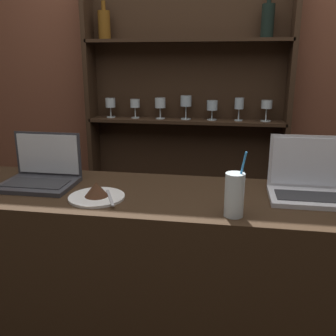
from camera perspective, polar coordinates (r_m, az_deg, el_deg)
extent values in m
cube|color=black|center=(1.72, 1.13, -19.13)|extent=(1.97, 0.52, 0.95)
cube|color=brown|center=(2.53, 5.10, 13.44)|extent=(7.00, 0.06, 2.70)
cube|color=#332114|center=(2.61, -11.28, 5.27)|extent=(0.03, 0.18, 1.98)
cube|color=#332114|center=(2.47, 17.45, 4.22)|extent=(0.03, 0.18, 1.98)
cube|color=#332114|center=(2.54, 2.91, 5.27)|extent=(1.29, 0.02, 1.98)
cube|color=#332114|center=(2.57, 2.57, -3.76)|extent=(1.25, 0.18, 0.02)
cube|color=#332114|center=(2.45, 2.71, 7.19)|extent=(1.25, 0.18, 0.02)
cube|color=#332114|center=(2.42, 2.88, 18.83)|extent=(1.25, 0.18, 0.02)
cylinder|color=silver|center=(2.55, -8.68, 7.69)|extent=(0.06, 0.06, 0.01)
cylinder|color=silver|center=(2.55, -8.72, 8.45)|extent=(0.01, 0.01, 0.06)
cylinder|color=silver|center=(2.54, -8.78, 9.82)|extent=(0.07, 0.07, 0.06)
cylinder|color=silver|center=(2.50, -5.00, 7.66)|extent=(0.06, 0.06, 0.01)
cylinder|color=silver|center=(2.50, -5.02, 8.46)|extent=(0.01, 0.01, 0.06)
cylinder|color=silver|center=(2.49, -5.05, 9.80)|extent=(0.06, 0.06, 0.05)
cylinder|color=silver|center=(2.47, -1.19, 7.59)|extent=(0.06, 0.06, 0.01)
cylinder|color=silver|center=(2.46, -1.19, 8.41)|extent=(0.01, 0.01, 0.07)
cylinder|color=silver|center=(2.46, -1.20, 9.91)|extent=(0.07, 0.07, 0.06)
cylinder|color=silver|center=(2.44, 2.72, 7.49)|extent=(0.06, 0.06, 0.01)
cylinder|color=silver|center=(2.44, 2.73, 8.48)|extent=(0.01, 0.01, 0.08)
cylinder|color=silver|center=(2.43, 2.75, 10.19)|extent=(0.07, 0.07, 0.07)
cylinder|color=silver|center=(2.43, 6.68, 7.35)|extent=(0.06, 0.06, 0.01)
cylinder|color=silver|center=(2.42, 6.71, 8.08)|extent=(0.01, 0.01, 0.06)
cylinder|color=silver|center=(2.42, 6.75, 9.48)|extent=(0.07, 0.07, 0.06)
cylinder|color=silver|center=(2.43, 10.67, 7.17)|extent=(0.05, 0.05, 0.01)
cylinder|color=silver|center=(2.42, 10.72, 8.04)|extent=(0.01, 0.01, 0.07)
cylinder|color=silver|center=(2.41, 10.80, 9.66)|extent=(0.06, 0.06, 0.07)
cylinder|color=silver|center=(2.44, 14.65, 6.96)|extent=(0.06, 0.06, 0.01)
cylinder|color=silver|center=(2.43, 14.71, 7.90)|extent=(0.01, 0.01, 0.07)
cylinder|color=silver|center=(2.42, 14.82, 9.37)|extent=(0.07, 0.07, 0.05)
cylinder|color=brown|center=(2.54, -9.70, 20.66)|extent=(0.08, 0.08, 0.17)
cylinder|color=brown|center=(2.55, -9.83, 23.20)|extent=(0.03, 0.03, 0.06)
cylinder|color=black|center=(2.42, 14.94, 20.81)|extent=(0.08, 0.08, 0.19)
cube|color=#333338|center=(1.67, -19.21, -2.40)|extent=(0.30, 0.23, 0.02)
cube|color=#28282B|center=(1.66, -19.43, -2.18)|extent=(0.26, 0.13, 0.00)
cube|color=#333338|center=(1.74, -17.80, 2.08)|extent=(0.30, 0.00, 0.19)
cube|color=silver|center=(1.74, -17.83, 2.06)|extent=(0.28, 0.01, 0.18)
cube|color=silver|center=(1.53, 20.90, -4.29)|extent=(0.31, 0.21, 0.02)
cube|color=#28282B|center=(1.51, 21.02, -4.05)|extent=(0.26, 0.12, 0.00)
cube|color=silver|center=(1.59, 20.64, 0.92)|extent=(0.31, 0.00, 0.21)
cube|color=white|center=(1.59, 20.65, 0.90)|extent=(0.28, 0.01, 0.19)
cylinder|color=white|center=(1.47, -10.81, -4.39)|extent=(0.22, 0.22, 0.01)
cone|color=#422616|center=(1.46, -10.88, -3.18)|extent=(0.09, 0.09, 0.06)
cube|color=#B7B7BC|center=(1.44, -8.81, -4.50)|extent=(0.08, 0.16, 0.00)
cylinder|color=silver|center=(1.29, 10.08, -4.05)|extent=(0.07, 0.07, 0.15)
cylinder|color=#338CD8|center=(1.27, 10.68, -2.47)|extent=(0.05, 0.01, 0.23)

